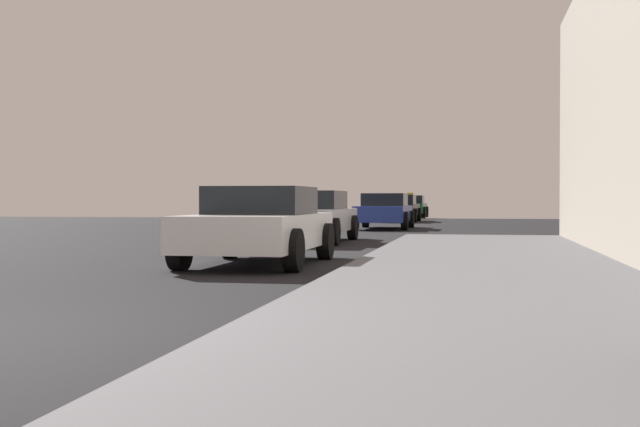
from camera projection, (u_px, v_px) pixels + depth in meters
sidewalk at (507, 348)px, 5.49m from camera, size 4.00×32.00×0.15m
car_white at (259, 225)px, 13.49m from camera, size 1.96×4.04×1.27m
car_silver at (308, 216)px, 20.49m from camera, size 2.04×4.55×1.27m
car_blue at (384, 211)px, 29.68m from camera, size 1.92×4.30×1.27m
car_black at (398, 208)px, 39.13m from camera, size 2.00×4.46×1.27m
car_green at (410, 206)px, 47.06m from camera, size 1.96×4.18×1.43m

